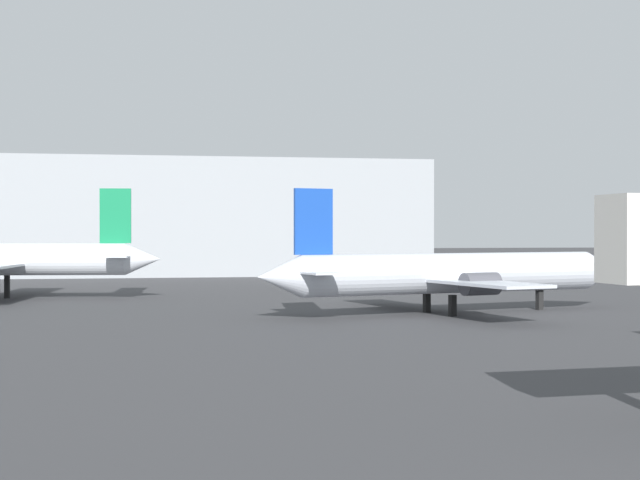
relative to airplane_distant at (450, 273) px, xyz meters
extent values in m
cylinder|color=silver|center=(0.27, 0.07, 0.01)|extent=(22.50, 8.14, 2.71)
cone|color=silver|center=(12.63, 3.19, 0.01)|extent=(3.56, 3.36, 2.71)
cone|color=silver|center=(-12.09, -3.05, 0.01)|extent=(3.56, 3.36, 2.71)
cube|color=silver|center=(-0.82, -0.21, -0.39)|extent=(8.41, 20.42, 0.20)
cube|color=silver|center=(-10.25, -2.59, 0.28)|extent=(3.57, 7.12, 0.13)
cube|color=#1947B2|center=(-9.86, -2.49, 3.46)|extent=(2.59, 0.88, 4.18)
cylinder|color=#4C4C54|center=(-1.11, 3.67, -0.53)|extent=(2.73, 2.02, 1.47)
cylinder|color=#4C4C54|center=(0.77, -3.75, -0.53)|extent=(2.73, 2.02, 1.47)
cube|color=black|center=(7.26, 1.83, -2.04)|extent=(0.49, 0.49, 1.40)
cube|color=black|center=(-1.22, 1.37, -2.04)|extent=(0.49, 0.49, 1.40)
cube|color=black|center=(-0.42, -1.79, -2.04)|extent=(0.49, 0.49, 1.40)
cone|color=silver|center=(-20.50, 18.23, 0.55)|extent=(3.18, 2.94, 2.64)
cube|color=silver|center=(-31.87, 19.52, 0.16)|extent=(6.67, 21.65, 0.19)
cube|color=silver|center=(-22.33, 18.44, 0.82)|extent=(2.66, 6.88, 0.13)
cube|color=#147F4C|center=(-22.73, 18.49, 4.13)|extent=(2.57, 0.53, 4.52)
cylinder|color=#4C4C54|center=(-32.08, 23.62, 0.03)|extent=(2.54, 1.70, 1.44)
cube|color=black|center=(-31.69, 21.11, -1.75)|extent=(0.44, 0.44, 1.97)
cube|color=#999EA3|center=(-30.85, 65.88, 4.64)|extent=(93.26, 23.81, 14.75)
camera|label=1|loc=(-20.35, -61.31, 2.82)|focal=53.10mm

